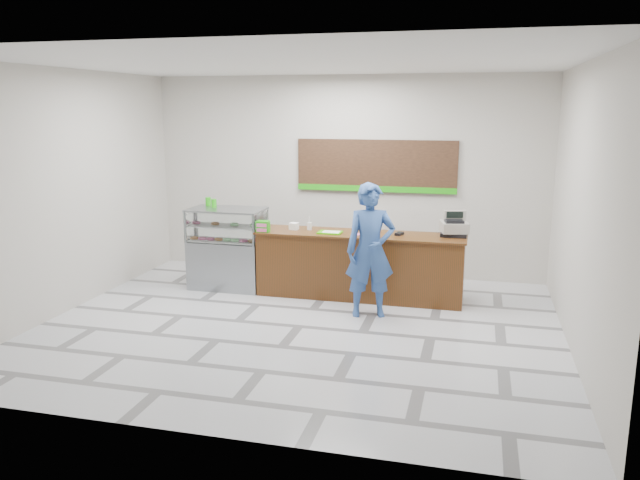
% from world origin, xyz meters
% --- Properties ---
extents(floor, '(7.00, 7.00, 0.00)m').
position_xyz_m(floor, '(0.00, 0.00, 0.00)').
color(floor, silver).
rests_on(floor, ground).
extents(back_wall, '(7.00, 0.00, 7.00)m').
position_xyz_m(back_wall, '(0.00, 3.00, 1.75)').
color(back_wall, beige).
rests_on(back_wall, floor).
extents(ceiling, '(7.00, 7.00, 0.00)m').
position_xyz_m(ceiling, '(0.00, 0.00, 3.50)').
color(ceiling, silver).
rests_on(ceiling, back_wall).
extents(sales_counter, '(3.26, 0.76, 1.03)m').
position_xyz_m(sales_counter, '(0.55, 1.55, 0.52)').
color(sales_counter, '#55290F').
rests_on(sales_counter, floor).
extents(display_case, '(1.22, 0.72, 1.33)m').
position_xyz_m(display_case, '(-1.67, 1.55, 0.68)').
color(display_case, gray).
rests_on(display_case, floor).
extents(menu_board, '(2.80, 0.06, 0.90)m').
position_xyz_m(menu_board, '(0.55, 2.96, 1.93)').
color(menu_board, black).
rests_on(menu_board, back_wall).
extents(cash_register, '(0.48, 0.49, 0.37)m').
position_xyz_m(cash_register, '(1.97, 1.73, 1.17)').
color(cash_register, black).
rests_on(cash_register, sales_counter).
extents(card_terminal, '(0.13, 0.18, 0.04)m').
position_xyz_m(card_terminal, '(1.16, 1.56, 1.05)').
color(card_terminal, black).
rests_on(card_terminal, sales_counter).
extents(serving_tray, '(0.37, 0.27, 0.02)m').
position_xyz_m(serving_tray, '(0.09, 1.45, 1.04)').
color(serving_tray, '#3CC600').
rests_on(serving_tray, sales_counter).
extents(napkin_box, '(0.14, 0.14, 0.11)m').
position_xyz_m(napkin_box, '(-0.53, 1.58, 1.08)').
color(napkin_box, white).
rests_on(napkin_box, sales_counter).
extents(straw_cup, '(0.08, 0.08, 0.12)m').
position_xyz_m(straw_cup, '(-0.29, 1.62, 1.09)').
color(straw_cup, silver).
rests_on(straw_cup, sales_counter).
extents(promo_box, '(0.20, 0.14, 0.18)m').
position_xyz_m(promo_box, '(-0.95, 1.28, 1.12)').
color(promo_box, '#21A610').
rests_on(promo_box, sales_counter).
extents(donut_decal, '(0.18, 0.18, 0.00)m').
position_xyz_m(donut_decal, '(0.55, 1.46, 1.03)').
color(donut_decal, '#DE5B93').
rests_on(donut_decal, sales_counter).
extents(green_cup_left, '(0.09, 0.09, 0.14)m').
position_xyz_m(green_cup_left, '(-2.09, 1.77, 1.40)').
color(green_cup_left, '#21A610').
rests_on(green_cup_left, display_case).
extents(green_cup_right, '(0.09, 0.09, 0.14)m').
position_xyz_m(green_cup_right, '(-1.92, 1.63, 1.40)').
color(green_cup_right, '#21A610').
rests_on(green_cup_right, display_case).
extents(customer, '(0.80, 0.64, 1.92)m').
position_xyz_m(customer, '(0.85, 0.72, 0.96)').
color(customer, '#2E5192').
rests_on(customer, floor).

